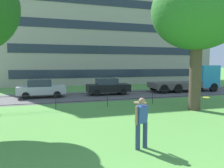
{
  "coord_description": "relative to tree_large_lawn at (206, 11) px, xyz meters",
  "views": [
    {
      "loc": [
        -2.4,
        -1.8,
        2.84
      ],
      "look_at": [
        0.84,
        8.52,
        1.88
      ],
      "focal_mm": 35.21,
      "sensor_mm": 36.0,
      "label": 1
    }
  ],
  "objects": [
    {
      "name": "flatbed_truck_left",
      "position": [
        5.72,
        8.44,
        -4.84
      ],
      "size": [
        7.37,
        2.63,
        2.75
      ],
      "color": "#2D99D1",
      "rests_on": "ground"
    },
    {
      "name": "park_fence",
      "position": [
        -7.1,
        2.82,
        -5.39
      ],
      "size": [
        30.52,
        0.04,
        1.0
      ],
      "color": "black",
      "rests_on": "ground"
    },
    {
      "name": "car_black_right",
      "position": [
        -3.7,
        8.54,
        -5.28
      ],
      "size": [
        4.04,
        1.89,
        1.54
      ],
      "color": "black",
      "rests_on": "ground"
    },
    {
      "name": "street_strip",
      "position": [
        -7.1,
        8.09,
        -6.05
      ],
      "size": [
        80.0,
        6.45,
        0.01
      ],
      "primitive_type": "cube",
      "color": "#565454",
      "rests_on": "ground"
    },
    {
      "name": "tree_large_lawn",
      "position": [
        0.0,
        0.0,
        0.0
      ],
      "size": [
        6.58,
        5.61,
        8.45
      ],
      "color": "brown",
      "rests_on": "ground"
    },
    {
      "name": "frisbee",
      "position": [
        -3.1,
        -3.86,
        -4.57
      ],
      "size": [
        0.35,
        0.35,
        0.03
      ],
      "color": "yellow"
    },
    {
      "name": "car_silver_center",
      "position": [
        -9.69,
        8.51,
        -5.28
      ],
      "size": [
        4.01,
        1.84,
        1.54
      ],
      "color": "#B7BABF",
      "rests_on": "ground"
    },
    {
      "name": "apartment_building_background",
      "position": [
        0.0,
        25.66,
        3.79
      ],
      "size": [
        32.46,
        15.8,
        19.68
      ],
      "color": "#ADA393",
      "rests_on": "ground"
    },
    {
      "name": "person_thrower",
      "position": [
        -6.4,
        -4.65,
        -5.12
      ],
      "size": [
        0.5,
        0.85,
        1.74
      ],
      "color": "navy",
      "rests_on": "ground"
    }
  ]
}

